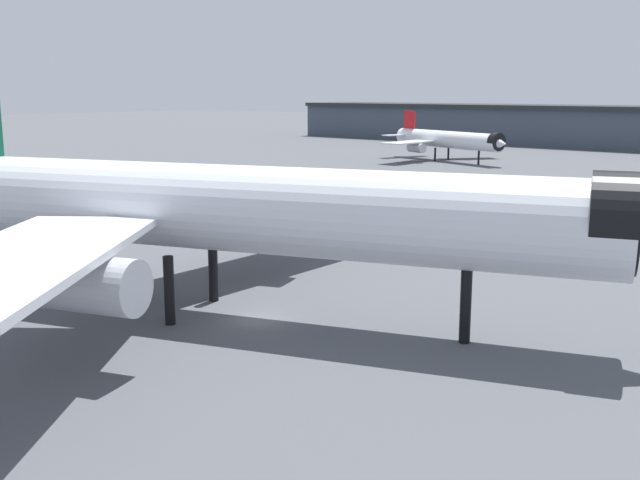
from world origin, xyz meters
TOP-DOWN VIEW (x-y plane):
  - ground at (0.00, 0.00)m, footprint 900.00×900.00m
  - airliner_near_gate at (-2.79, -0.67)m, footprint 61.37×54.87m
  - airliner_far_taxiway at (-42.68, 122.21)m, footprint 36.53×32.57m
  - terminal_building at (-19.80, 187.72)m, footprint 218.40×50.44m

SIDE VIEW (x-z plane):
  - ground at x=0.00m, z-range 0.00..0.00m
  - airliner_far_taxiway at x=-42.68m, z-range -0.68..10.73m
  - terminal_building at x=-19.80m, z-range -2.66..14.98m
  - airliner_near_gate at x=-2.79m, z-range -1.06..16.80m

